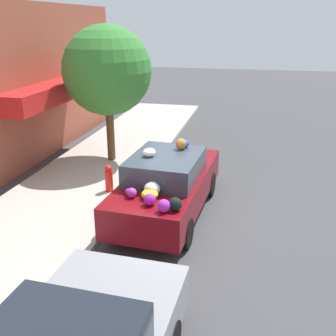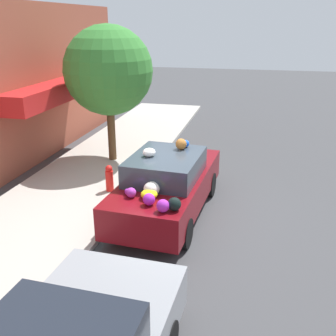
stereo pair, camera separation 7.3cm
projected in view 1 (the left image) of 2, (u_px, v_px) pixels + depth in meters
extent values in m
plane|color=#424244|center=(169.00, 213.00, 9.24)|extent=(60.00, 60.00, 0.00)
cube|color=#B2ADA3|center=(63.00, 201.00, 9.78)|extent=(24.00, 3.20, 0.11)
cube|color=red|center=(49.00, 94.00, 11.93)|extent=(4.34, 0.90, 0.55)
cylinder|color=brown|center=(110.00, 131.00, 12.24)|extent=(0.24, 0.24, 1.84)
sphere|color=#388433|center=(107.00, 71.00, 11.59)|extent=(2.64, 2.64, 2.64)
cylinder|color=red|center=(109.00, 181.00, 10.12)|extent=(0.20, 0.20, 0.55)
sphere|color=red|center=(108.00, 169.00, 10.00)|extent=(0.18, 0.18, 0.18)
cube|color=maroon|center=(168.00, 188.00, 9.02)|extent=(4.25, 1.91, 0.68)
cube|color=#333D47|center=(166.00, 166.00, 8.66)|extent=(1.96, 1.57, 0.51)
cylinder|color=black|center=(155.00, 178.00, 10.49)|extent=(0.63, 0.22, 0.62)
cylinder|color=black|center=(210.00, 184.00, 10.10)|extent=(0.63, 0.22, 0.62)
cylinder|color=black|center=(116.00, 223.00, 8.18)|extent=(0.63, 0.22, 0.62)
cylinder|color=black|center=(186.00, 233.00, 7.78)|extent=(0.63, 0.22, 0.62)
ellipsoid|color=white|center=(152.00, 189.00, 7.78)|extent=(0.42, 0.42, 0.28)
ellipsoid|color=blue|center=(185.00, 144.00, 9.08)|extent=(0.23, 0.24, 0.17)
sphere|color=#B136B4|center=(132.00, 193.00, 7.70)|extent=(0.29, 0.29, 0.20)
sphere|color=yellow|center=(197.00, 160.00, 9.52)|extent=(0.28, 0.28, 0.21)
sphere|color=purple|center=(164.00, 206.00, 7.11)|extent=(0.25, 0.25, 0.24)
sphere|color=#985C27|center=(181.00, 144.00, 8.92)|extent=(0.33, 0.33, 0.25)
sphere|color=purple|center=(177.00, 156.00, 9.86)|extent=(0.24, 0.24, 0.18)
ellipsoid|color=silver|center=(149.00, 152.00, 8.46)|extent=(0.37, 0.37, 0.19)
ellipsoid|color=yellow|center=(150.00, 194.00, 7.65)|extent=(0.46, 0.46, 0.18)
ellipsoid|color=#AE32C5|center=(128.00, 192.00, 7.82)|extent=(0.13, 0.14, 0.13)
sphere|color=black|center=(175.00, 204.00, 7.16)|extent=(0.35, 0.35, 0.25)
sphere|color=#AD28C7|center=(150.00, 199.00, 7.37)|extent=(0.33, 0.33, 0.23)
ellipsoid|color=black|center=(162.00, 152.00, 10.22)|extent=(0.17, 0.17, 0.12)
cylinder|color=black|center=(56.00, 319.00, 5.57)|extent=(0.59, 0.20, 0.59)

